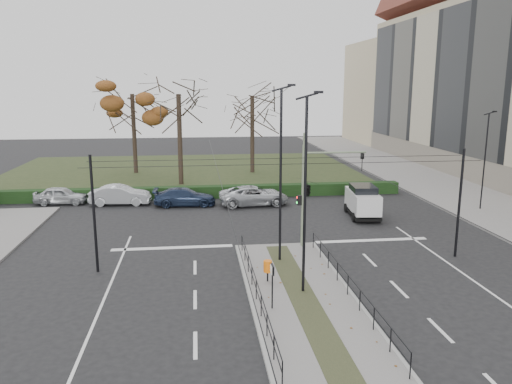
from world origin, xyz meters
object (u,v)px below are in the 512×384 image
streetlamp_sidewalk (485,160)px  parked_car_third (185,197)px  parked_car_fourth (254,196)px  streetlamp_median_near (305,194)px  parked_car_first (61,195)px  bare_tree_near (179,101)px  parked_car_second (120,195)px  bare_tree_center (252,101)px  info_panel (272,275)px  streetlamp_median_far (281,174)px  traffic_light (309,188)px  rust_tree (132,94)px  white_van (363,200)px  litter_bin (268,267)px

streetlamp_sidewalk → parked_car_third: 22.91m
parked_car_third → parked_car_fourth: bearing=-92.8°
streetlamp_median_near → parked_car_third: streetlamp_median_near is taller
parked_car_first → parked_car_third: (9.80, -1.74, -0.00)m
parked_car_third → bare_tree_near: 11.17m
parked_car_third → bare_tree_near: bearing=5.1°
parked_car_fourth → bare_tree_near: bearing=28.8°
parked_car_second → bare_tree_center: size_ratio=0.44×
streetlamp_median_near → parked_car_fourth: 17.92m
info_panel → streetlamp_median_near: (1.68, 1.59, 3.03)m
info_panel → streetlamp_median_far: 6.76m
parked_car_second → bare_tree_center: bearing=-39.2°
streetlamp_median_near → parked_car_second: bearing=119.6°
traffic_light → rust_tree: bearing=115.4°
info_panel → white_van: 16.96m
streetlamp_sidewalk → info_panel: bearing=-140.2°
litter_bin → streetlamp_median_far: (1.09, 2.87, 3.95)m
white_van → bare_tree_center: bearing=106.5°
streetlamp_median_near → parked_car_second: streetlamp_median_near is taller
parked_car_first → info_panel: bearing=-143.6°
streetlamp_median_near → streetlamp_sidewalk: size_ratio=1.21×
traffic_light → streetlamp_median_near: 6.80m
litter_bin → bare_tree_near: size_ratio=0.09×
info_panel → bare_tree_near: size_ratio=0.17×
streetlamp_median_near → parked_car_fourth: streetlamp_median_near is taller
streetlamp_median_near → parked_car_fourth: size_ratio=1.62×
streetlamp_median_far → litter_bin: bearing=-110.8°
streetlamp_median_near → parked_car_first: 25.32m
bare_tree_near → streetlamp_median_far: bearing=-75.4°
parked_car_first → bare_tree_center: size_ratio=0.38×
parked_car_fourth → parked_car_third: bearing=80.6°
litter_bin → rust_tree: 34.46m
parked_car_second → parked_car_third: size_ratio=0.98×
bare_tree_center → white_van: bearing=-73.5°
info_panel → parked_car_fourth: info_panel is taller
streetlamp_median_near → parked_car_third: 19.21m
info_panel → parked_car_second: 22.40m
streetlamp_median_near → bare_tree_near: size_ratio=0.79×
litter_bin → rust_tree: size_ratio=0.09×
rust_tree → bare_tree_center: (12.51, -1.25, -0.77)m
rust_tree → bare_tree_near: (5.01, -7.09, -0.52)m
parked_car_fourth → white_van: bearing=-126.9°
streetlamp_median_far → parked_car_second: (-10.37, 14.66, -4.04)m
streetlamp_median_near → streetlamp_median_far: streetlamp_median_far is taller
litter_bin → parked_car_first: size_ratio=0.25×
streetlamp_median_far → info_panel: bearing=-102.9°
streetlamp_median_near → parked_car_third: (-5.65, 17.93, -3.96)m
litter_bin → parked_car_third: bearing=104.2°
traffic_light → bare_tree_center: bearing=90.7°
info_panel → bare_tree_center: bare_tree_center is taller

